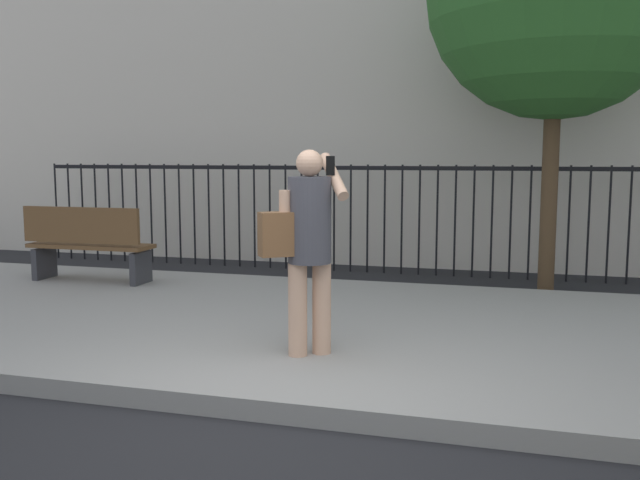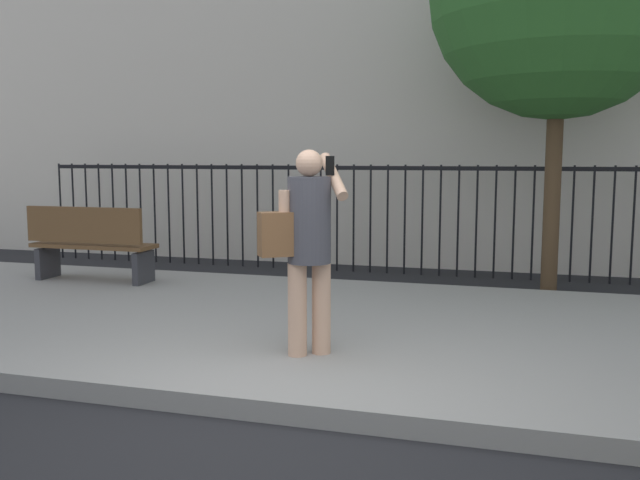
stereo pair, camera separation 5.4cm
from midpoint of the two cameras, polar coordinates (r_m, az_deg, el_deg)
ground_plane at (r=4.58m, az=-3.51°, el=-15.07°), size 60.00×60.00×0.00m
sidewalk at (r=6.57m, az=3.05°, el=-7.53°), size 28.00×4.40×0.15m
iron_fence at (r=10.02m, az=7.96°, el=2.91°), size 12.03×0.04×1.60m
pedestrian_on_phone at (r=5.35m, az=-0.89°, el=0.21°), size 0.71×0.63×1.62m
street_bench at (r=9.04m, az=-18.43°, el=-0.18°), size 1.60×0.45×0.95m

